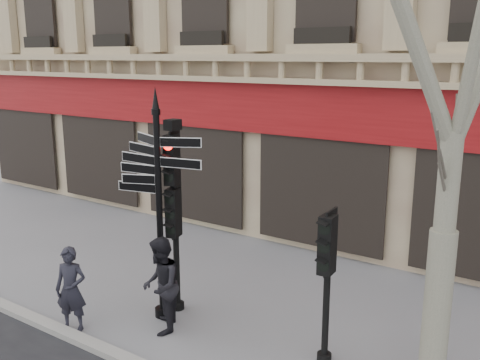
% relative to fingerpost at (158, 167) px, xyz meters
% --- Properties ---
extents(ground, '(80.00, 80.00, 0.00)m').
position_rel_fingerpost_xyz_m(ground, '(0.97, -0.16, -2.94)').
color(ground, slate).
rests_on(ground, ground).
extents(fingerpost, '(1.90, 1.90, 4.37)m').
position_rel_fingerpost_xyz_m(fingerpost, '(0.00, 0.00, 0.00)').
color(fingerpost, black).
rests_on(fingerpost, ground).
extents(traffic_signal_main, '(0.48, 0.40, 3.76)m').
position_rel_fingerpost_xyz_m(traffic_signal_main, '(0.04, 0.39, -0.56)').
color(traffic_signal_main, black).
rests_on(traffic_signal_main, ground).
extents(traffic_signal_secondary, '(0.44, 0.33, 2.50)m').
position_rel_fingerpost_xyz_m(traffic_signal_secondary, '(3.24, 0.35, -1.19)').
color(traffic_signal_secondary, black).
rests_on(traffic_signal_secondary, ground).
extents(pedestrian_a, '(0.68, 0.59, 1.58)m').
position_rel_fingerpost_xyz_m(pedestrian_a, '(-1.00, -1.31, -2.15)').
color(pedestrian_a, black).
rests_on(pedestrian_a, ground).
extents(pedestrian_b, '(1.04, 1.09, 1.77)m').
position_rel_fingerpost_xyz_m(pedestrian_b, '(0.37, -0.43, -2.05)').
color(pedestrian_b, black).
rests_on(pedestrian_b, ground).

